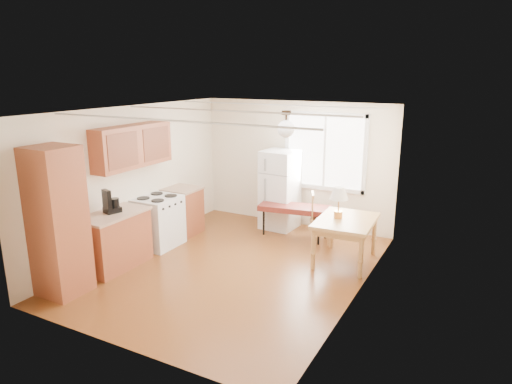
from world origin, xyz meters
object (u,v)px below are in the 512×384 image
Objects in this scene: bench at (295,209)px; dining_table at (346,225)px; chair at (316,215)px; refrigerator at (280,190)px.

dining_table is (1.21, -0.72, 0.09)m from bench.
bench is 1.49× the size of chair.
chair is at bearing 136.84° from dining_table.
refrigerator reaches higher than chair.
bench is at bearing 145.19° from chair.
dining_table reaches higher than bench.
chair is at bearing -20.74° from bench.
dining_table is (1.68, -1.08, -0.15)m from refrigerator.
dining_table is 0.96m from chair.
bench is at bearing 146.27° from dining_table.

